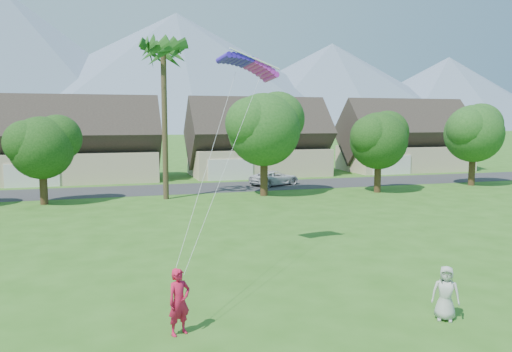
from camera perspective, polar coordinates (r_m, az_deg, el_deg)
name	(u,v)px	position (r m, az deg, el deg)	size (l,w,h in m)	color
street	(182,189)	(45.99, -8.49, -1.44)	(90.00, 7.00, 0.01)	#2D2D30
kite_flyer	(179,302)	(15.23, -8.78, -14.01)	(0.72, 0.48, 1.99)	red
watcher	(446,293)	(17.18, 20.85, -12.40)	(0.85, 0.55, 1.74)	#B1B2AD
parked_car	(275,178)	(47.94, 2.14, -0.22)	(2.32, 5.02, 1.40)	silver
mountain_ridge	(140,75)	(272.58, -13.13, 11.13)	(540.00, 240.00, 70.00)	slate
houses_row	(174,146)	(54.61, -9.35, 3.41)	(72.75, 8.19, 8.86)	beige
tree_row	(177,138)	(39.40, -9.03, 4.36)	(62.27, 6.67, 8.45)	#47301C
fan_palm	(163,47)	(40.23, -10.57, 14.24)	(3.00, 3.00, 13.80)	#4C3D26
parafoil_kite	(249,63)	(22.70, -0.82, 12.79)	(2.88, 1.27, 0.50)	#381AC8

